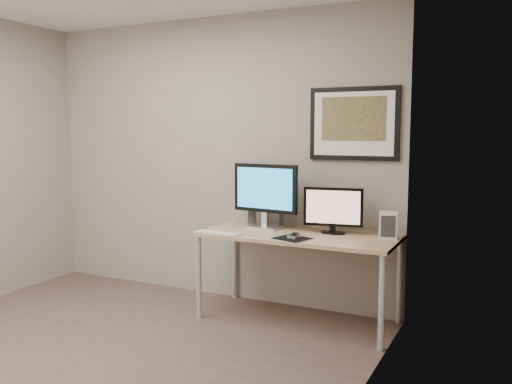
# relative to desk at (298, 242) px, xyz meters

# --- Properties ---
(floor) EXTENTS (3.60, 3.60, 0.00)m
(floor) POSITION_rel_desk_xyz_m (-1.00, -1.35, -0.66)
(floor) COLOR brown
(floor) RESTS_ON ground
(room) EXTENTS (3.60, 3.60, 3.60)m
(room) POSITION_rel_desk_xyz_m (-1.00, -0.90, 0.98)
(room) COLOR white
(room) RESTS_ON ground
(desk) EXTENTS (1.60, 0.70, 0.73)m
(desk) POSITION_rel_desk_xyz_m (0.00, 0.00, 0.00)
(desk) COLOR #A57B50
(desk) RESTS_ON floor
(framed_art) EXTENTS (0.75, 0.04, 0.60)m
(framed_art) POSITION_rel_desk_xyz_m (0.35, 0.33, 0.96)
(framed_art) COLOR black
(framed_art) RESTS_ON room
(monitor_large) EXTENTS (0.61, 0.22, 0.55)m
(monitor_large) POSITION_rel_desk_xyz_m (-0.35, 0.11, 0.37)
(monitor_large) COLOR silver
(monitor_large) RESTS_ON desk
(monitor_tv) EXTENTS (0.48, 0.14, 0.38)m
(monitor_tv) POSITION_rel_desk_xyz_m (0.25, 0.13, 0.27)
(monitor_tv) COLOR black
(monitor_tv) RESTS_ON desk
(speaker_left) EXTENTS (0.09, 0.09, 0.18)m
(speaker_left) POSITION_rel_desk_xyz_m (-0.53, 0.22, 0.16)
(speaker_left) COLOR silver
(speaker_left) RESTS_ON desk
(speaker_right) EXTENTS (0.07, 0.07, 0.16)m
(speaker_right) POSITION_rel_desk_xyz_m (-0.25, 0.26, 0.15)
(speaker_right) COLOR silver
(speaker_right) RESTS_ON desk
(keyboard) EXTENTS (0.40, 0.12, 0.01)m
(keyboard) POSITION_rel_desk_xyz_m (-0.59, -0.29, 0.07)
(keyboard) COLOR silver
(keyboard) RESTS_ON desk
(mousepad) EXTENTS (0.31, 0.29, 0.00)m
(mousepad) POSITION_rel_desk_xyz_m (0.03, -0.20, 0.07)
(mousepad) COLOR black
(mousepad) RESTS_ON desk
(mouse) EXTENTS (0.08, 0.13, 0.04)m
(mouse) POSITION_rel_desk_xyz_m (0.04, -0.18, 0.09)
(mouse) COLOR black
(mouse) RESTS_ON mousepad
(fan_unit) EXTENTS (0.16, 0.13, 0.21)m
(fan_unit) POSITION_rel_desk_xyz_m (0.70, 0.12, 0.17)
(fan_unit) COLOR white
(fan_unit) RESTS_ON desk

